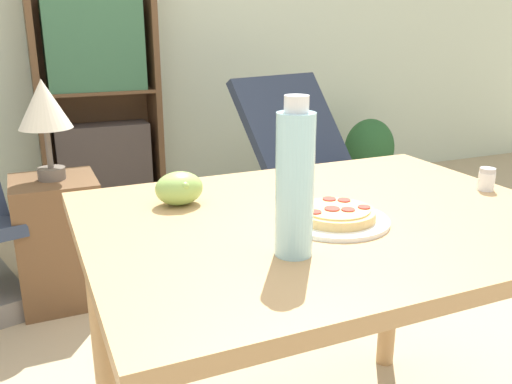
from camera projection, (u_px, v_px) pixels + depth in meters
wall_back at (102, 0)px, 3.33m from camera, size 8.00×0.05×2.60m
dining_table at (325, 258)px, 1.26m from camera, size 1.08×0.83×0.75m
pizza_on_plate at (335, 216)px, 1.17m from camera, size 0.23×0.23×0.04m
grape_bunch at (179, 188)px, 1.29m from camera, size 0.11×0.09×0.08m
drink_bottle at (295, 183)px, 0.98m from camera, size 0.07×0.07×0.30m
salt_shaker at (487, 179)px, 1.40m from camera, size 0.04×0.04×0.06m
lounge_chair_far at (313, 188)px, 3.00m from camera, size 0.80×0.91×0.88m
bookshelf at (99, 102)px, 3.32m from camera, size 0.72×0.29×1.53m
side_table at (59, 241)px, 2.31m from camera, size 0.34×0.34×0.55m
table_lamp at (44, 109)px, 2.14m from camera, size 0.21×0.21×0.41m
potted_plant_floor at (369, 155)px, 3.88m from camera, size 0.37×0.31×0.52m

